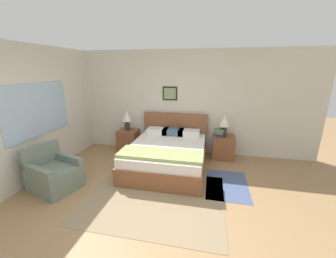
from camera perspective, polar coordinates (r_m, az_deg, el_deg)
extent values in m
plane|color=#99754C|center=(3.40, -8.40, -22.80)|extent=(16.00, 16.00, 0.00)
cube|color=beige|center=(5.35, 1.10, 7.33)|extent=(7.11, 0.06, 2.60)
cube|color=black|center=(5.29, 0.54, 9.82)|extent=(0.37, 0.02, 0.34)
cube|color=gray|center=(5.27, 0.51, 9.80)|extent=(0.30, 0.00, 0.27)
cube|color=beige|center=(5.15, -29.32, 4.88)|extent=(0.06, 5.11, 2.60)
cube|color=#9EBCDB|center=(4.80, -32.40, 4.55)|extent=(0.02, 1.59, 1.03)
cube|color=#897556|center=(3.74, -3.66, -18.45)|extent=(2.33, 1.86, 0.01)
cube|color=#47567F|center=(4.24, 15.97, -14.59)|extent=(0.78, 1.13, 0.01)
cube|color=brown|center=(4.66, -0.23, -9.07)|extent=(1.65, 1.98, 0.28)
cube|color=brown|center=(3.75, -3.37, -12.74)|extent=(1.65, 0.06, 0.08)
cube|color=white|center=(4.55, -0.23, -5.93)|extent=(1.58, 1.90, 0.27)
cube|color=brown|center=(5.32, 1.92, 1.75)|extent=(1.65, 0.06, 0.49)
cube|color=#8E9E5B|center=(3.93, -2.11, -7.00)|extent=(1.61, 0.55, 0.06)
cube|color=white|center=(5.23, -2.80, -0.52)|extent=(0.52, 0.32, 0.14)
cube|color=white|center=(5.10, 5.83, -1.05)|extent=(0.52, 0.32, 0.14)
cube|color=slate|center=(5.15, 1.46, -0.79)|extent=(0.52, 0.32, 0.14)
cube|color=slate|center=(4.41, -28.76, -11.81)|extent=(0.94, 0.88, 0.42)
cube|color=slate|center=(4.52, -31.80, -6.03)|extent=(0.31, 0.70, 0.38)
cube|color=slate|center=(4.44, -26.10, -7.26)|extent=(0.78, 0.31, 0.14)
cube|color=slate|center=(4.16, -32.67, -9.80)|extent=(0.78, 0.31, 0.14)
cube|color=brown|center=(5.65, -10.94, -3.08)|extent=(0.52, 0.43, 0.58)
sphere|color=#332D28|center=(5.41, -11.94, -2.24)|extent=(0.02, 0.02, 0.02)
cube|color=brown|center=(5.25, 15.03, -4.88)|extent=(0.52, 0.43, 0.58)
sphere|color=#332D28|center=(4.99, 15.28, -4.07)|extent=(0.02, 0.02, 0.02)
cylinder|color=#2D2823|center=(5.53, -11.20, 0.65)|extent=(0.13, 0.13, 0.20)
cylinder|color=#2D2823|center=(5.50, -11.28, 1.94)|extent=(0.02, 0.02, 0.06)
cone|color=beige|center=(5.46, -11.37, 3.54)|extent=(0.25, 0.25, 0.26)
cylinder|color=#2D2823|center=(5.12, 15.19, -0.89)|extent=(0.13, 0.13, 0.20)
cylinder|color=#2D2823|center=(5.08, 15.30, 0.49)|extent=(0.02, 0.02, 0.06)
cone|color=beige|center=(5.04, 15.43, 2.22)|extent=(0.25, 0.25, 0.26)
cube|color=#335693|center=(5.11, 14.00, -1.78)|extent=(0.21, 0.26, 0.04)
cube|color=#232328|center=(5.10, 14.03, -1.42)|extent=(0.24, 0.29, 0.03)
cube|color=#B7332D|center=(5.09, 14.05, -1.12)|extent=(0.19, 0.24, 0.02)
cube|color=#4C7551|center=(5.08, 14.08, -0.76)|extent=(0.23, 0.26, 0.04)
cube|color=#4C7551|center=(5.07, 14.11, -0.30)|extent=(0.21, 0.23, 0.04)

